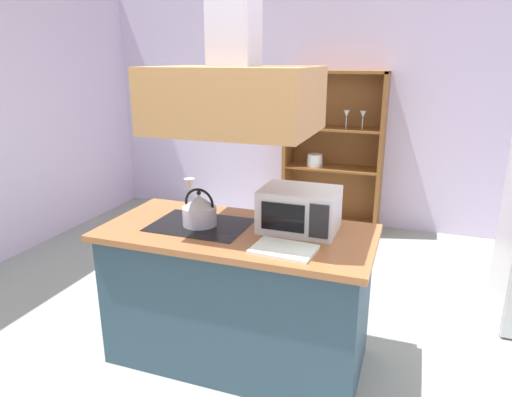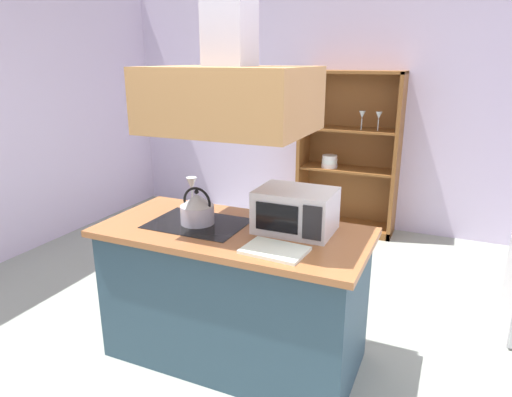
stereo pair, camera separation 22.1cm
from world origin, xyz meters
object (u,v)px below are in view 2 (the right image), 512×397
(microwave, at_px, (296,210))
(wine_glass_on_counter, at_px, (192,185))
(dish_cabinet, at_px, (348,162))
(cutting_board, at_px, (275,250))
(kettle, at_px, (197,209))

(microwave, relative_size, wine_glass_on_counter, 2.23)
(dish_cabinet, height_order, microwave, dish_cabinet)
(dish_cabinet, xyz_separation_m, microwave, (0.26, -2.56, 0.24))
(dish_cabinet, bearing_deg, wine_glass_on_counter, -103.70)
(dish_cabinet, distance_m, microwave, 2.58)
(dish_cabinet, height_order, cutting_board, dish_cabinet)
(dish_cabinet, bearing_deg, microwave, -84.25)
(dish_cabinet, bearing_deg, cutting_board, -84.85)
(cutting_board, relative_size, microwave, 0.74)
(kettle, bearing_deg, dish_cabinet, 82.58)
(kettle, bearing_deg, microwave, 12.41)
(kettle, relative_size, wine_glass_on_counter, 1.16)
(kettle, bearing_deg, wine_glass_on_counter, 126.47)
(dish_cabinet, xyz_separation_m, wine_glass_on_counter, (-0.58, -2.38, 0.27))
(cutting_board, height_order, microwave, microwave)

